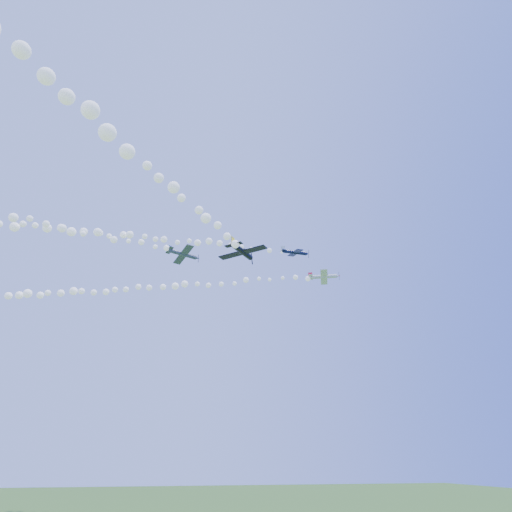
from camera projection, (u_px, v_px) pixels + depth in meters
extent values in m
cylinder|color=silver|center=(323.00, 277.00, 99.25)|extent=(6.23, 2.57, 0.93)
cone|color=silver|center=(338.00, 276.00, 98.79)|extent=(0.94, 1.00, 0.84)
cone|color=red|center=(340.00, 276.00, 98.73)|extent=(0.38, 0.37, 0.29)
cube|color=black|center=(339.00, 276.00, 98.74)|extent=(0.17, 0.30, 1.98)
cube|color=silver|center=(324.00, 277.00, 99.15)|extent=(4.18, 7.71, 0.79)
cube|color=silver|center=(311.00, 277.00, 99.66)|extent=(1.78, 2.83, 0.31)
cube|color=red|center=(310.00, 275.00, 99.96)|extent=(1.00, 0.53, 1.26)
sphere|color=black|center=(327.00, 275.00, 99.33)|extent=(0.99, 1.02, 0.81)
cylinder|color=#0D123A|center=(294.00, 252.00, 85.17)|extent=(5.17, 1.80, 0.79)
cone|color=#0D123A|center=(307.00, 254.00, 85.73)|extent=(0.74, 0.80, 0.69)
cone|color=white|center=(309.00, 254.00, 85.81)|extent=(0.30, 0.29, 0.24)
cube|color=black|center=(309.00, 254.00, 85.79)|extent=(0.07, 0.49, 1.61)
cube|color=#0D123A|center=(295.00, 253.00, 85.19)|extent=(1.37, 6.20, 1.59)
cube|color=#0D123A|center=(283.00, 251.00, 84.71)|extent=(0.76, 2.19, 0.59)
cube|color=white|center=(283.00, 248.00, 84.80)|extent=(0.83, 0.32, 1.03)
sphere|color=black|center=(298.00, 251.00, 85.39)|extent=(0.63, 0.75, 0.75)
cylinder|color=#394053|center=(182.00, 254.00, 83.79)|extent=(5.56, 3.37, 1.06)
cone|color=#394053|center=(197.00, 258.00, 85.17)|extent=(0.99, 1.01, 0.81)
cone|color=navy|center=(199.00, 259.00, 85.36)|extent=(0.39, 0.38, 0.28)
cube|color=black|center=(198.00, 258.00, 85.31)|extent=(0.10, 0.44, 1.84)
cube|color=#394053|center=(183.00, 255.00, 83.83)|extent=(3.63, 7.17, 1.30)
cube|color=#394053|center=(170.00, 250.00, 82.67)|extent=(1.57, 2.62, 0.50)
cube|color=navy|center=(169.00, 248.00, 82.93)|extent=(0.91, 0.55, 1.20)
sphere|color=black|center=(186.00, 253.00, 84.36)|extent=(0.89, 0.98, 0.82)
cylinder|color=black|center=(242.00, 251.00, 65.77)|extent=(4.16, 5.77, 1.41)
cone|color=black|center=(251.00, 258.00, 68.68)|extent=(1.14, 1.12, 0.90)
cone|color=gold|center=(252.00, 259.00, 69.09)|extent=(0.43, 0.44, 0.32)
cube|color=black|center=(252.00, 259.00, 68.98)|extent=(0.34, 0.19, 1.98)
cube|color=black|center=(243.00, 253.00, 65.95)|extent=(7.12, 5.85, 0.74)
cube|color=black|center=(234.00, 245.00, 63.38)|extent=(2.70, 2.33, 0.32)
cube|color=gold|center=(233.00, 241.00, 63.52)|extent=(0.78, 0.89, 1.33)
sphere|color=black|center=(244.00, 251.00, 66.68)|extent=(1.12, 1.07, 0.86)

